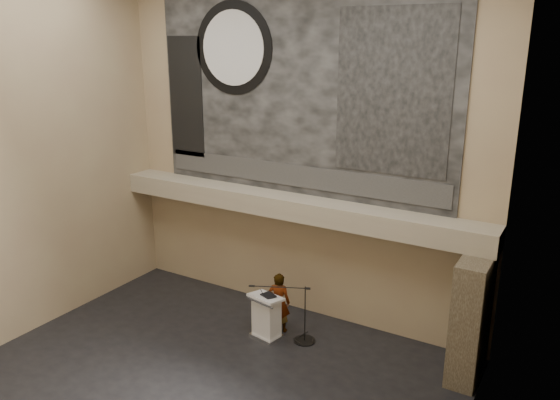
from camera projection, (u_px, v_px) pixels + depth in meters
The scene contains 19 objects.
floor at pixel (202, 384), 11.39m from camera, with size 10.00×10.00×0.00m, color black.
wall_back at pixel (297, 151), 13.48m from camera, with size 10.00×0.02×8.50m, color #91775C.
wall_left at pixel (24, 159), 12.64m from camera, with size 0.02×8.00×8.50m, color #91775C.
wall_right at pixel (467, 235), 7.73m from camera, with size 0.02×8.00×8.50m, color #91775C.
soffit at pixel (288, 206), 13.51m from camera, with size 10.00×0.80×0.50m, color gray.
sprinkler_left at pixel (235, 207), 14.34m from camera, with size 0.04×0.04×0.06m, color #B2893D.
sprinkler_right at pixel (358, 230), 12.62m from camera, with size 0.04×0.04×0.06m, color #B2893D.
banner at pixel (296, 92), 13.04m from camera, with size 8.00×0.05×5.00m, color black.
banner_text_strip at pixel (295, 176), 13.59m from camera, with size 7.76×0.02×0.55m, color #2E2E2E.
banner_clock_rim at pixel (233, 48), 13.61m from camera, with size 2.30×2.30×0.02m, color black.
banner_clock_face at pixel (233, 48), 13.59m from camera, with size 1.84×1.84×0.02m, color silver.
banner_building_print at pixel (392, 93), 11.80m from camera, with size 2.60×0.02×3.60m, color black.
banner_brick_print at pixel (186, 97), 14.76m from camera, with size 1.10×0.02×3.20m, color black.
stone_pier at pixel (471, 318), 11.31m from camera, with size 0.60×1.40×2.70m, color #3E3426.
lectern at pixel (266, 316), 13.03m from camera, with size 0.85×0.68×1.14m.
binder at pixel (268, 295), 12.84m from camera, with size 0.33×0.26×0.04m, color black.
papers at pixel (263, 295), 12.89m from camera, with size 0.21×0.29×0.01m, color silver.
speaker_person at pixel (279, 302), 13.27m from camera, with size 0.56×0.36×1.52m, color white.
mic_stand at pixel (303, 333), 12.96m from camera, with size 1.47×0.83×1.42m.
Camera 1 is at (6.44, -7.60, 6.92)m, focal length 35.00 mm.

